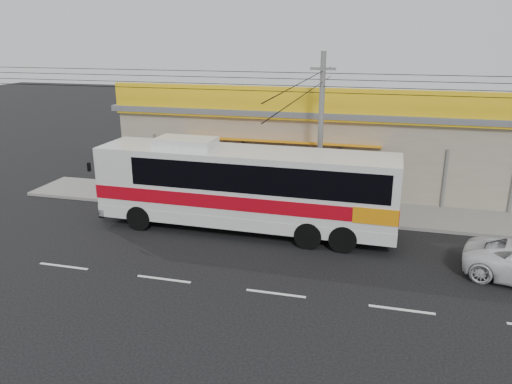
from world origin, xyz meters
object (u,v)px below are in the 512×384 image
at_px(utility_pole, 323,82).
at_px(motorbike_red, 225,191).
at_px(motorbike_dark, 129,186).
at_px(coach_bus, 250,184).

bearing_deg(utility_pole, motorbike_red, 173.97).
relative_size(motorbike_red, motorbike_dark, 1.02).
distance_m(coach_bus, motorbike_red, 4.21).
bearing_deg(coach_bus, motorbike_dark, 160.53).
distance_m(coach_bus, motorbike_dark, 7.85).
height_order(coach_bus, utility_pole, utility_pole).
bearing_deg(motorbike_red, motorbike_dark, 98.68).
bearing_deg(motorbike_red, coach_bus, -143.66).
relative_size(coach_bus, motorbike_dark, 7.43).
height_order(coach_bus, motorbike_dark, coach_bus).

